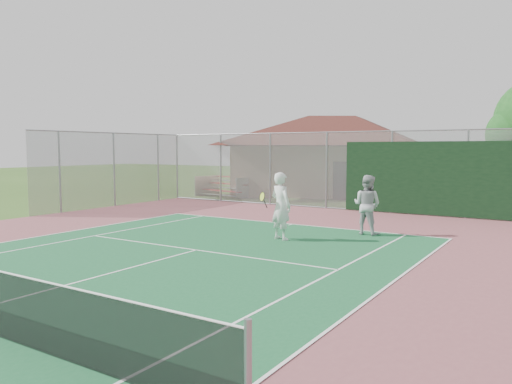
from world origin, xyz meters
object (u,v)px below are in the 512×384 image
(clubhouse, at_px, (337,147))
(player_grey_back, at_px, (367,205))
(bleachers, at_px, (227,186))
(player_white_front, at_px, (281,207))

(clubhouse, height_order, player_grey_back, clubhouse)
(player_grey_back, bearing_deg, bleachers, -27.82)
(clubhouse, relative_size, bleachers, 4.52)
(clubhouse, bearing_deg, player_grey_back, -85.31)
(player_white_front, bearing_deg, bleachers, -29.92)
(player_grey_back, bearing_deg, clubhouse, -55.42)
(clubhouse, height_order, player_white_front, clubhouse)
(clubhouse, xyz_separation_m, bleachers, (-4.45, -5.48, -2.22))
(clubhouse, xyz_separation_m, player_white_front, (5.02, -15.83, -1.81))
(bleachers, bearing_deg, clubhouse, 62.94)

